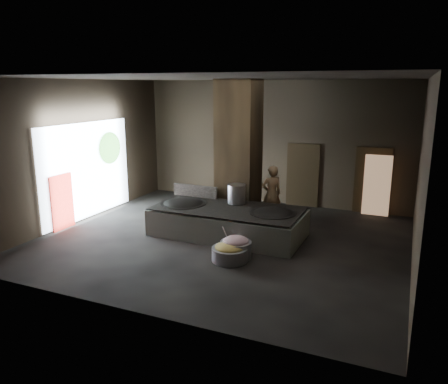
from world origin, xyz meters
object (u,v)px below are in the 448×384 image
at_px(meat_basin, 236,250).
at_px(wok_left, 183,206).
at_px(stock_pot, 237,194).
at_px(wok_right, 273,215).
at_px(cook, 271,194).
at_px(hearth_platform, 228,223).
at_px(veg_basin, 230,254).

bearing_deg(meat_basin, wok_left, 147.31).
distance_m(stock_pot, meat_basin, 2.43).
xyz_separation_m(wok_right, cook, (-0.58, 1.72, 0.17)).
distance_m(wok_left, meat_basin, 2.82).
distance_m(wok_right, meat_basin, 1.75).
height_order(hearth_platform, wok_left, wok_left).
distance_m(stock_pot, cook, 1.43).
bearing_deg(cook, wok_right, 68.72).
height_order(wok_right, stock_pot, stock_pot).
bearing_deg(hearth_platform, stock_pot, 85.34).
bearing_deg(stock_pot, veg_basin, -71.83).
relative_size(wok_left, stock_pot, 2.42).
bearing_deg(wok_left, wok_right, 2.05).
bearing_deg(cook, stock_pot, 19.48).
distance_m(hearth_platform, meat_basin, 1.79).
distance_m(wok_left, stock_pot, 1.66).
bearing_deg(wok_left, meat_basin, -32.69).
bearing_deg(meat_basin, cook, 91.94).
bearing_deg(stock_pot, wok_left, -158.20).
relative_size(cook, meat_basin, 2.29).
bearing_deg(meat_basin, stock_pot, 111.62).
bearing_deg(wok_left, veg_basin, -37.12).
bearing_deg(hearth_platform, wok_right, 2.65).
distance_m(hearth_platform, stock_pot, 0.93).
bearing_deg(stock_pot, meat_basin, -68.38).
height_order(wok_left, cook, cook).
distance_m(stock_pot, veg_basin, 2.61).
bearing_deg(meat_basin, wok_right, 73.61).
relative_size(stock_pot, meat_basin, 0.71).
relative_size(wok_right, stock_pot, 2.25).
xyz_separation_m(wok_left, wok_right, (2.80, 0.10, 0.00)).
xyz_separation_m(stock_pot, cook, (0.72, 1.22, -0.21)).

